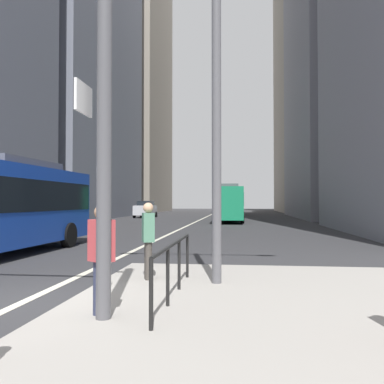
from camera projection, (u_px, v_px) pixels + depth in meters
The scene contains 15 objects.
ground_plane at pixel (180, 229), 27.36m from camera, with size 160.00×160.00×0.00m, color #303033.
median_island at pixel (346, 326), 5.88m from camera, with size 9.00×10.00×0.15m, color gray.
lane_centre_line at pixel (196, 222), 37.29m from camera, with size 0.20×80.00×0.01m, color beige.
office_tower_left_mid at pixel (67, 29), 47.81m from camera, with size 11.92×24.56×44.22m, color slate.
office_tower_left_far at pixel (132, 73), 76.71m from camera, with size 11.74×22.05×51.92m, color gray.
office_tower_right_mid at pixel (351, 84), 47.60m from camera, with size 13.12×21.69×31.12m, color gray.
office_tower_right_far at pixel (312, 62), 73.65m from camera, with size 11.66×23.46×54.22m, color gray.
city_bus_red_receding at pixel (228, 202), 38.37m from camera, with size 2.90×11.60×3.40m.
city_bus_red_distant at pixel (230, 202), 55.11m from camera, with size 2.81×11.39×3.40m.
car_oncoming_mid at pixel (145, 209), 47.75m from camera, with size 2.12×4.50×1.94m.
car_receding_near at pixel (232, 207), 64.12m from camera, with size 2.09×4.56×1.94m.
street_lamp_post at pixel (216, 41), 8.71m from camera, with size 5.50×0.32×8.00m.
pedestrian_railing at pixel (174, 257), 7.34m from camera, with size 0.06×3.88×0.98m.
pedestrian_waiting at pixel (101, 254), 6.14m from camera, with size 0.45×0.42×1.66m.
pedestrian_walking at pixel (148, 237), 9.02m from camera, with size 0.35×0.44×1.69m.
Camera 1 is at (3.97, -7.14, 1.86)m, focal length 38.25 mm.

